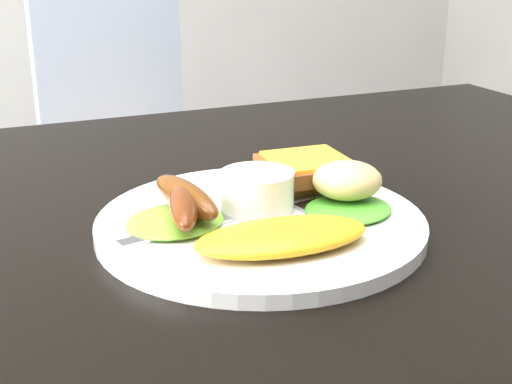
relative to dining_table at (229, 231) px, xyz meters
name	(u,v)px	position (x,y,z in m)	size (l,w,h in m)	color
dining_table	(229,231)	(0.00, 0.00, 0.00)	(1.20, 0.80, 0.04)	black
dining_chair	(132,175)	(0.15, 1.04, -0.28)	(0.38, 0.38, 0.05)	tan
person	(149,81)	(0.09, 0.59, 0.03)	(0.55, 0.37, 1.52)	navy
plate	(261,224)	(0.01, -0.05, 0.03)	(0.28, 0.28, 0.01)	white
lettuce_left	(175,221)	(-0.06, -0.04, 0.04)	(0.09, 0.08, 0.01)	#499D24
lettuce_right	(348,209)	(0.08, -0.07, 0.04)	(0.08, 0.07, 0.01)	green
omelette	(282,237)	(0.00, -0.12, 0.04)	(0.14, 0.07, 0.02)	yellow
sausage_a	(183,205)	(-0.06, -0.05, 0.05)	(0.02, 0.10, 0.02)	maroon
sausage_b	(186,197)	(-0.05, -0.03, 0.05)	(0.03, 0.10, 0.03)	brown
ramekin	(257,193)	(0.01, -0.04, 0.05)	(0.06, 0.06, 0.04)	white
toast_a	(276,183)	(0.05, 0.01, 0.04)	(0.06, 0.06, 0.01)	#915F1E
toast_b	(308,168)	(0.08, 0.00, 0.05)	(0.08, 0.08, 0.01)	brown
potato_salad	(347,180)	(0.09, -0.06, 0.06)	(0.06, 0.06, 0.03)	#F3E8A1
fork	(210,223)	(-0.04, -0.05, 0.03)	(0.16, 0.01, 0.00)	#ADAFB7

